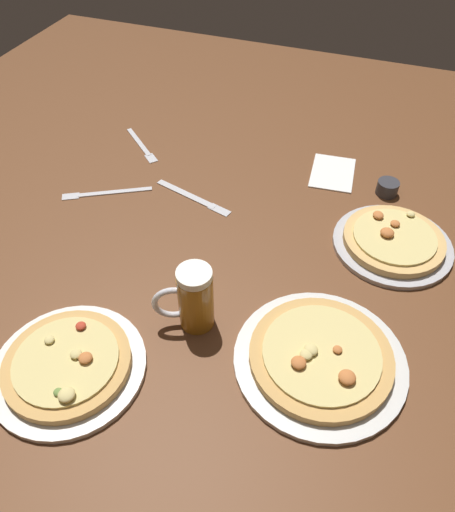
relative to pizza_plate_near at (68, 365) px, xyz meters
The scene contains 10 objects.
ground_plane 0.41m from the pizza_plate_near, 63.57° to the left, with size 2.40×2.40×0.03m, color brown.
pizza_plate_near is the anchor object (origin of this frame).
pizza_plate_far 0.76m from the pizza_plate_near, 46.15° to the left, with size 0.28×0.28×0.05m.
pizza_plate_side 0.47m from the pizza_plate_near, 22.07° to the left, with size 0.33×0.33×0.05m.
beer_mug_dark 0.27m from the pizza_plate_near, 45.61° to the left, with size 0.12×0.08×0.15m.
ramekin_sauce 0.89m from the pizza_plate_near, 56.85° to the left, with size 0.06×0.06×0.04m, color #333338.
napkin_folded 0.86m from the pizza_plate_near, 66.77° to the left, with size 0.11×0.16×0.01m, color white.
fork_left 0.53m from the pizza_plate_near, 113.09° to the left, with size 0.21×0.13×0.01m.
knife_right 0.55m from the pizza_plate_near, 88.17° to the left, with size 0.23×0.08×0.01m.
fork_spare 0.76m from the pizza_plate_near, 106.96° to the left, with size 0.16×0.15×0.01m.
Camera 1 is at (0.27, -0.73, 0.81)m, focal length 34.43 mm.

